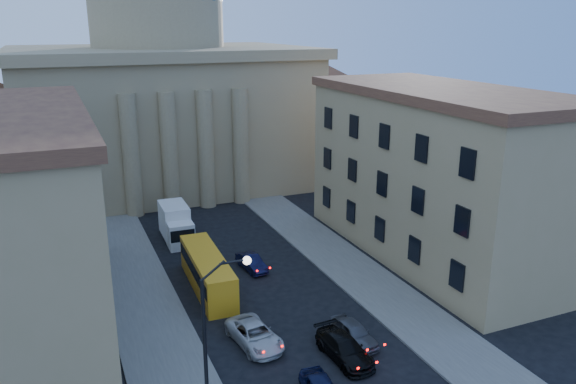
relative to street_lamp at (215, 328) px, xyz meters
The scene contains 12 objects.
sidewalk_left 11.38m from the street_lamp, 98.71° to the left, with size 5.00×60.00×0.15m, color #5E5B56.
sidewalk_right 19.14m from the street_lamp, 32.88° to the left, with size 5.00×60.00×0.15m, color #5E5B56.
church 48.43m from the street_lamp, 81.65° to the left, with size 68.02×28.76×36.60m.
building_left 17.36m from the street_lamp, 125.62° to the left, with size 11.60×26.60×14.70m.
building_right 27.84m from the street_lamp, 30.29° to the left, with size 11.60×26.60×14.70m.
street_lamp is the anchor object (origin of this frame).
car_left_mid 8.49m from the street_lamp, 54.70° to the left, with size 2.30×4.99×1.39m, color beige.
car_right_mid 10.02m from the street_lamp, 14.20° to the left, with size 1.97×4.84×1.40m, color black.
car_right_far 11.64m from the street_lamp, 19.63° to the left, with size 1.65×4.09×1.39m, color #48494D.
car_right_distant 19.02m from the street_lamp, 65.09° to the left, with size 1.33×3.82×1.26m, color black.
city_bus 15.61m from the street_lamp, 76.76° to the left, with size 2.61×9.94×2.78m.
box_truck 26.39m from the street_lamp, 82.37° to the left, with size 2.47×6.02×3.28m.
Camera 1 is at (-13.27, -16.13, 19.73)m, focal length 35.00 mm.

